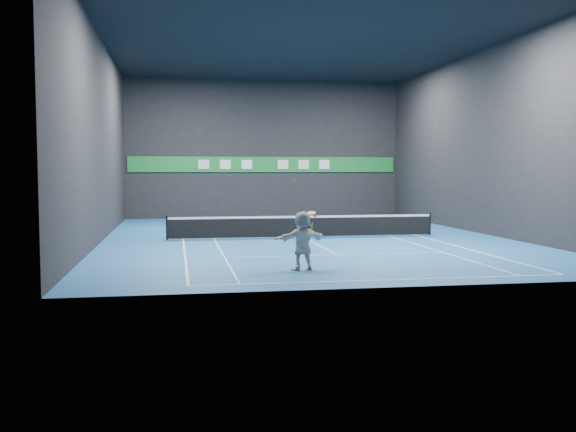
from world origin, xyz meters
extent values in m
plane|color=#1C5A9C|center=(0.00, 0.00, 0.00)|extent=(26.00, 26.00, 0.00)
plane|color=black|center=(0.00, 0.00, 9.00)|extent=(26.00, 26.00, 0.00)
cube|color=black|center=(0.00, 13.00, 4.50)|extent=(18.00, 0.10, 9.00)
cube|color=black|center=(0.00, -13.00, 4.50)|extent=(18.00, 0.10, 9.00)
cube|color=black|center=(-9.00, 0.00, 4.50)|extent=(0.10, 26.00, 9.00)
cube|color=black|center=(9.00, 0.00, 4.50)|extent=(0.10, 26.00, 9.00)
cube|color=white|center=(0.00, -11.89, 0.00)|extent=(10.98, 0.08, 0.01)
cube|color=white|center=(0.00, 11.89, 0.00)|extent=(10.98, 0.08, 0.01)
cube|color=white|center=(-5.49, 0.00, 0.00)|extent=(0.08, 23.78, 0.01)
cube|color=white|center=(5.49, 0.00, 0.00)|extent=(0.08, 23.78, 0.01)
cube|color=white|center=(-4.11, 0.00, 0.00)|extent=(0.06, 23.78, 0.01)
cube|color=white|center=(4.11, 0.00, 0.00)|extent=(0.06, 23.78, 0.01)
cube|color=white|center=(0.00, -6.40, 0.00)|extent=(8.23, 0.06, 0.01)
cube|color=white|center=(0.00, 6.40, 0.00)|extent=(8.23, 0.06, 0.01)
cube|color=white|center=(0.00, 0.00, 0.00)|extent=(0.06, 12.80, 0.01)
imported|color=silver|center=(-1.95, -9.68, 0.92)|extent=(1.78, 0.98, 1.83)
sphere|color=#D2F929|center=(-2.17, -9.53, 2.78)|extent=(0.06, 0.06, 0.06)
cylinder|color=black|center=(-6.20, 0.00, 0.54)|extent=(0.10, 0.10, 1.07)
cylinder|color=black|center=(6.20, 0.00, 0.54)|extent=(0.10, 0.10, 1.07)
cube|color=black|center=(0.00, 0.00, 0.47)|extent=(12.40, 0.03, 0.86)
cube|color=white|center=(0.00, 0.00, 0.95)|extent=(12.40, 0.04, 0.10)
cube|color=#1B7F34|center=(0.00, 12.94, 3.50)|extent=(17.64, 0.06, 1.00)
cube|color=silver|center=(-4.00, 12.88, 3.50)|extent=(0.70, 0.04, 0.60)
cube|color=white|center=(-2.60, 12.88, 3.50)|extent=(0.70, 0.04, 0.60)
cube|color=white|center=(-1.20, 12.88, 3.50)|extent=(0.70, 0.04, 0.60)
cube|color=white|center=(1.20, 12.88, 3.50)|extent=(0.70, 0.04, 0.60)
cube|color=white|center=(2.60, 12.88, 3.50)|extent=(0.70, 0.04, 0.60)
cube|color=white|center=(4.00, 12.88, 3.50)|extent=(0.70, 0.04, 0.60)
torus|color=#AF1E12|center=(-1.67, -9.63, 1.67)|extent=(0.42, 0.36, 0.27)
cylinder|color=#D1EE54|center=(-1.65, -9.63, 1.77)|extent=(0.33, 0.31, 0.13)
cylinder|color=red|center=(-1.56, -9.63, 1.65)|extent=(0.10, 0.12, 0.17)
cylinder|color=#FBEC0D|center=(-1.65, -9.65, 1.35)|extent=(0.06, 0.12, 0.26)
camera|label=1|loc=(-5.78, -28.99, 3.05)|focal=40.00mm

